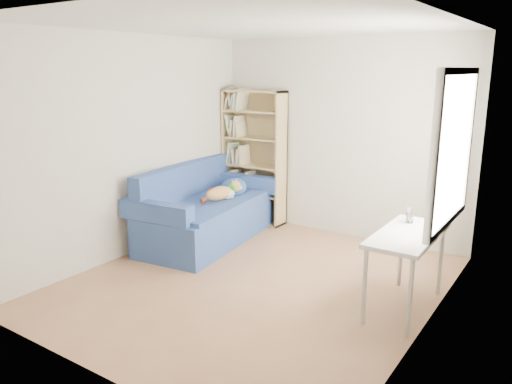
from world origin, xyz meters
TOP-DOWN VIEW (x-y plane):
  - ground at (0.00, 0.00)m, footprint 4.00×4.00m
  - room_shell at (0.10, 0.03)m, footprint 3.54×4.04m
  - sofa at (-1.30, 0.77)m, footprint 1.18×2.11m
  - bookshelf at (-1.26, 1.84)m, footprint 0.95×0.30m
  - desk at (1.48, 0.30)m, footprint 0.50×1.08m
  - pen_cup at (1.39, 0.61)m, footprint 0.08×0.08m

SIDE VIEW (x-z plane):
  - ground at x=0.00m, z-range 0.00..0.00m
  - sofa at x=-1.30m, z-range -0.12..0.86m
  - desk at x=1.48m, z-range 0.29..1.04m
  - pen_cup at x=1.39m, z-range 0.73..0.88m
  - bookshelf at x=-1.26m, z-range -0.08..1.83m
  - room_shell at x=0.10m, z-range 0.33..2.95m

